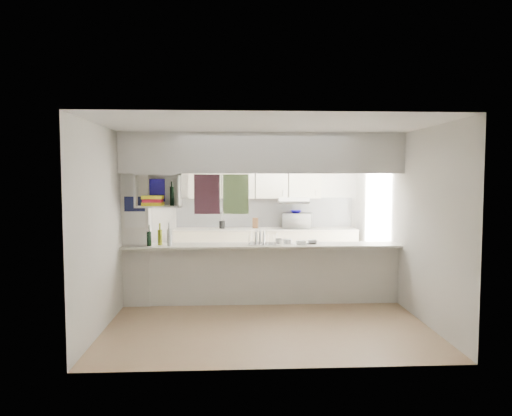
{
  "coord_description": "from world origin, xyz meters",
  "views": [
    {
      "loc": [
        -0.44,
        -6.9,
        1.96
      ],
      "look_at": [
        -0.07,
        0.5,
        1.44
      ],
      "focal_mm": 32.0,
      "sensor_mm": 36.0,
      "label": 1
    }
  ],
  "objects": [
    {
      "name": "cup",
      "position": [
        0.25,
        -0.07,
        0.98
      ],
      "size": [
        0.14,
        0.14,
        0.09
      ],
      "primitive_type": "imported",
      "rotation": [
        0.0,
        0.0,
        -0.39
      ],
      "color": "white",
      "rests_on": "dish_rack"
    },
    {
      "name": "dish_rack",
      "position": [
        0.01,
        0.01,
        1.01
      ],
      "size": [
        0.48,
        0.39,
        0.23
      ],
      "rotation": [
        0.0,
        0.0,
        -0.19
      ],
      "color": "silver",
      "rests_on": "breakfast_bar"
    },
    {
      "name": "servery_partition",
      "position": [
        -0.17,
        0.0,
        1.66
      ],
      "size": [
        4.2,
        0.5,
        2.6
      ],
      "color": "silver",
      "rests_on": "floor"
    },
    {
      "name": "kitchen_run",
      "position": [
        0.16,
        2.14,
        0.83
      ],
      "size": [
        3.6,
        0.63,
        2.24
      ],
      "color": "beige",
      "rests_on": "floor"
    },
    {
      "name": "plastic_tubs",
      "position": [
        0.56,
        0.04,
        0.95
      ],
      "size": [
        0.51,
        0.21,
        0.07
      ],
      "color": "silver",
      "rests_on": "breakfast_bar"
    },
    {
      "name": "floor",
      "position": [
        0.0,
        0.0,
        0.0
      ],
      "size": [
        4.8,
        4.8,
        0.0
      ],
      "primitive_type": "plane",
      "color": "tan",
      "rests_on": "ground"
    },
    {
      "name": "wall_back",
      "position": [
        0.0,
        2.4,
        1.3
      ],
      "size": [
        4.2,
        0.0,
        4.2
      ],
      "primitive_type": "plane",
      "rotation": [
        1.57,
        0.0,
        0.0
      ],
      "color": "silver",
      "rests_on": "floor"
    },
    {
      "name": "utensil_jar",
      "position": [
        -0.67,
        2.15,
        1.0
      ],
      "size": [
        0.11,
        0.11,
        0.15
      ],
      "primitive_type": "cylinder",
      "color": "black",
      "rests_on": "bench_top"
    },
    {
      "name": "wall_right",
      "position": [
        2.1,
        0.0,
        1.3
      ],
      "size": [
        0.0,
        4.8,
        4.8
      ],
      "primitive_type": "plane",
      "rotation": [
        1.57,
        0.0,
        -1.57
      ],
      "color": "silver",
      "rests_on": "floor"
    },
    {
      "name": "microwave",
      "position": [
        0.84,
        2.1,
        1.07
      ],
      "size": [
        0.64,
        0.52,
        0.31
      ],
      "primitive_type": "imported",
      "rotation": [
        0.0,
        0.0,
        2.85
      ],
      "color": "white",
      "rests_on": "bench_top"
    },
    {
      "name": "wall_left",
      "position": [
        -2.1,
        0.0,
        1.3
      ],
      "size": [
        0.0,
        4.8,
        4.8
      ],
      "primitive_type": "plane",
      "rotation": [
        1.57,
        0.0,
        1.57
      ],
      "color": "silver",
      "rests_on": "floor"
    },
    {
      "name": "bowl",
      "position": [
        0.8,
        2.11,
        1.25
      ],
      "size": [
        0.23,
        0.23,
        0.06
      ],
      "primitive_type": "imported",
      "color": "#120B80",
      "rests_on": "microwave"
    },
    {
      "name": "wine_bottles",
      "position": [
        -1.54,
        -0.05,
        1.05
      ],
      "size": [
        0.37,
        0.15,
        0.35
      ],
      "color": "black",
      "rests_on": "breakfast_bar"
    },
    {
      "name": "cubby_shelf",
      "position": [
        -1.57,
        -0.06,
        1.71
      ],
      "size": [
        0.65,
        0.35,
        0.5
      ],
      "color": "white",
      "rests_on": "bulkhead"
    },
    {
      "name": "knife_block",
      "position": [
        -0.0,
        2.18,
        1.02
      ],
      "size": [
        0.12,
        0.11,
        0.21
      ],
      "primitive_type": "cube",
      "rotation": [
        0.0,
        0.0,
        -0.27
      ],
      "color": "#4F321B",
      "rests_on": "bench_top"
    },
    {
      "name": "ceiling",
      "position": [
        0.0,
        0.0,
        2.6
      ],
      "size": [
        4.8,
        4.8,
        0.0
      ],
      "primitive_type": "plane",
      "color": "white",
      "rests_on": "wall_back"
    }
  ]
}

